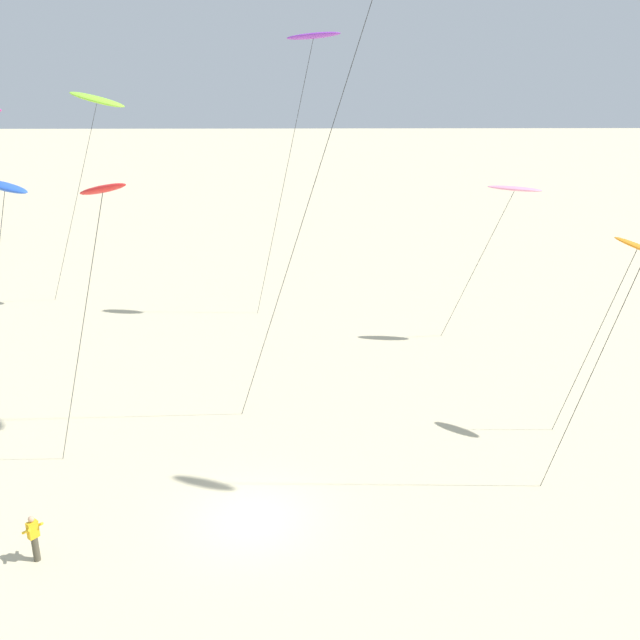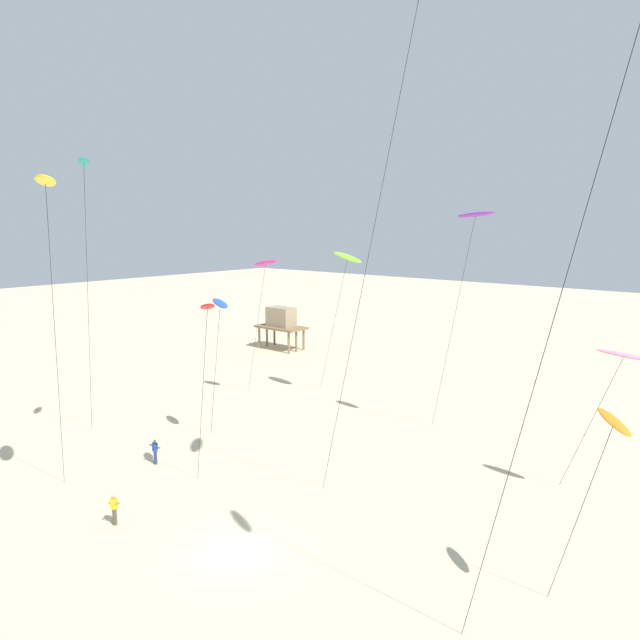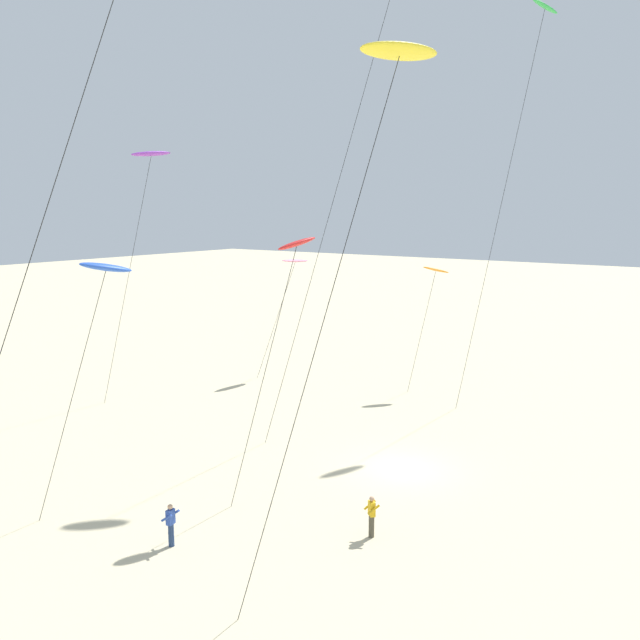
% 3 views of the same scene
% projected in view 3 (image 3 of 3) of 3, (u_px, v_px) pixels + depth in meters
% --- Properties ---
extents(ground_plane, '(260.00, 260.00, 0.00)m').
position_uv_depth(ground_plane, '(403.00, 469.00, 32.34)').
color(ground_plane, beige).
extents(kite_pink, '(4.56, 1.80, 8.87)m').
position_uv_depth(kite_pink, '(295.00, 262.00, 50.18)').
color(kite_pink, pink).
rests_on(kite_pink, ground).
extents(kite_yellow, '(7.14, 3.34, 17.80)m').
position_uv_depth(kite_yellow, '(399.00, 55.00, 20.68)').
color(kite_yellow, yellow).
rests_on(kite_yellow, ground).
extents(kite_red, '(4.07, 1.93, 11.50)m').
position_uv_depth(kite_red, '(296.00, 247.00, 28.13)').
color(kite_red, red).
rests_on(kite_red, ground).
extents(kite_orange, '(3.02, 1.78, 8.71)m').
position_uv_depth(kite_orange, '(436.00, 271.00, 45.78)').
color(kite_orange, orange).
rests_on(kite_orange, ground).
extents(kite_green, '(7.13, 3.24, 25.46)m').
position_uv_depth(kite_green, '(543.00, 17.00, 41.31)').
color(kite_green, green).
rests_on(kite_green, ground).
extents(kite_purple, '(5.04, 2.13, 16.42)m').
position_uv_depth(kite_purple, '(151.00, 156.00, 42.71)').
color(kite_purple, purple).
rests_on(kite_purple, ground).
extents(kite_blue, '(4.12, 1.95, 10.56)m').
position_uv_depth(kite_blue, '(105.00, 269.00, 26.94)').
color(kite_blue, blue).
rests_on(kite_blue, ground).
extents(kite_flyer_nearest, '(0.60, 0.58, 1.67)m').
position_uv_depth(kite_flyer_nearest, '(171.00, 524.00, 24.78)').
color(kite_flyer_nearest, navy).
rests_on(kite_flyer_nearest, ground).
extents(kite_flyer_middle, '(0.72, 0.73, 1.67)m').
position_uv_depth(kite_flyer_middle, '(372.00, 515.00, 25.47)').
color(kite_flyer_middle, '#4C4738').
rests_on(kite_flyer_middle, ground).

